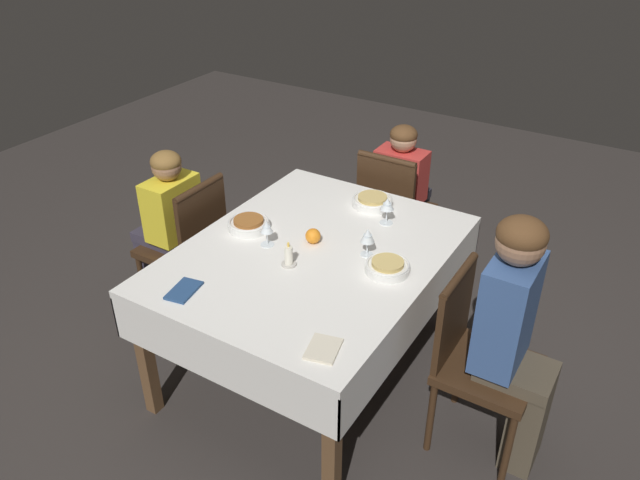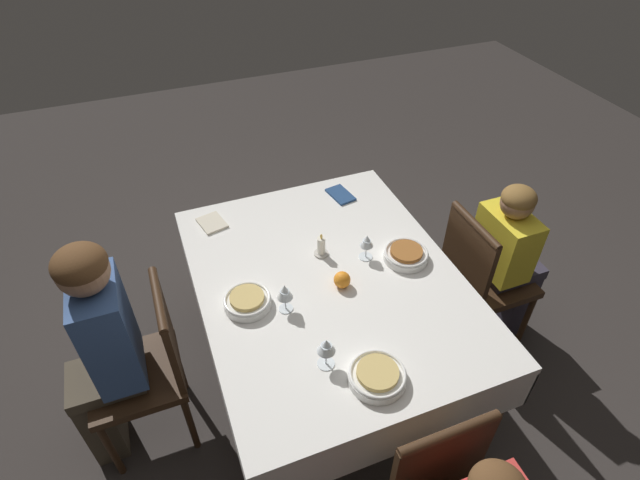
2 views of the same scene
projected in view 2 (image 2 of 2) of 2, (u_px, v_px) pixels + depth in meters
ground_plane at (327, 373)px, 2.71m from camera, size 8.00×8.00×0.00m
dining_table at (328, 290)px, 2.28m from camera, size 1.46×1.14×0.73m
chair_north at (148, 363)px, 2.17m from camera, size 0.40×0.40×0.87m
chair_south at (480, 275)px, 2.59m from camera, size 0.40×0.40×0.87m
person_adult_denim at (101, 347)px, 2.01m from camera, size 0.30×0.34×1.18m
person_child_yellow at (509, 258)px, 2.59m from camera, size 0.30×0.33×1.01m
bowl_north at (247, 301)px, 2.09m from camera, size 0.20×0.20×0.06m
wine_glass_north at (285, 292)px, 2.03m from camera, size 0.07×0.07×0.14m
bowl_west at (377, 376)px, 1.82m from camera, size 0.22×0.22×0.06m
wine_glass_west at (326, 347)px, 1.82m from camera, size 0.07×0.07×0.14m
bowl_south at (406, 254)px, 2.31m from camera, size 0.21×0.21×0.06m
wine_glass_south at (367, 242)px, 2.28m from camera, size 0.07×0.07×0.13m
candle_centerpiece at (321, 248)px, 2.33m from camera, size 0.07×0.07×0.12m
orange_fruit at (342, 280)px, 2.17m from camera, size 0.07×0.07×0.07m
napkin_red_folded at (212, 223)px, 2.52m from camera, size 0.17×0.15×0.01m
napkin_spare_side at (340, 195)px, 2.71m from camera, size 0.18×0.13×0.01m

